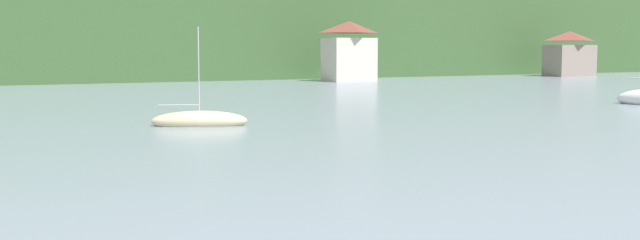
% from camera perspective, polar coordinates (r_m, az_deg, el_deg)
% --- Properties ---
extents(shore_building_central, '(4.95, 3.54, 6.04)m').
position_cam_1_polar(shore_building_central, '(77.88, 2.16, 5.04)').
color(shore_building_central, beige).
rests_on(shore_building_central, ground_plane).
extents(shore_building_eastcentral, '(5.92, 3.40, 5.31)m').
position_cam_1_polar(shore_building_eastcentral, '(96.38, 18.00, 4.65)').
color(shore_building_eastcentral, gray).
rests_on(shore_building_eastcentral, ground_plane).
extents(sailboat_far_5, '(4.32, 2.59, 4.57)m').
position_cam_1_polar(sailboat_far_5, '(34.14, -8.92, -0.07)').
color(sailboat_far_5, '#CCBC8E').
rests_on(sailboat_far_5, ground_plane).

